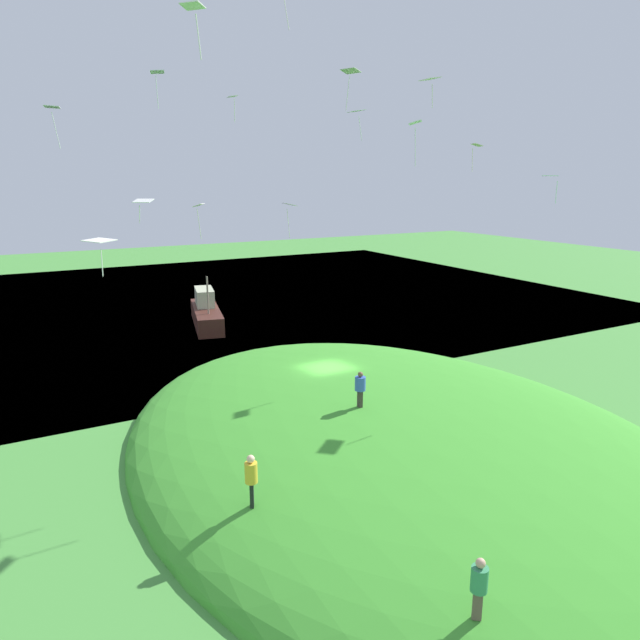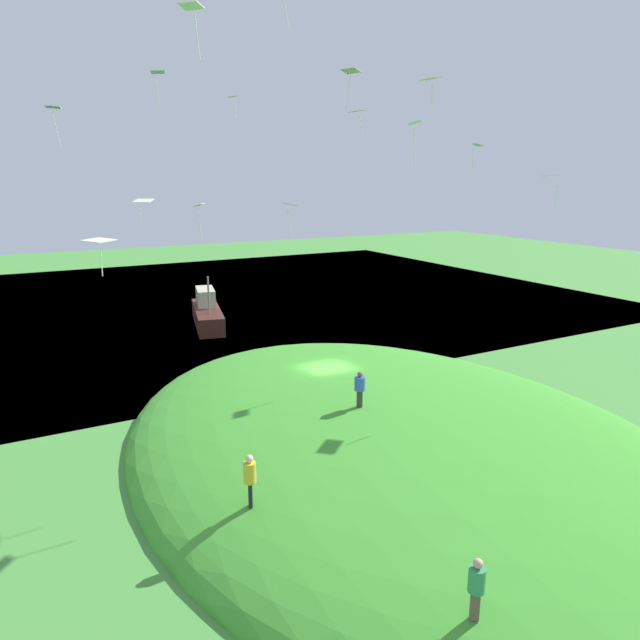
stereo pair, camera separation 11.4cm
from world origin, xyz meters
The scene contains 22 objects.
ground_plane centered at (0.00, 0.00, 0.00)m, with size 160.00×160.00×0.00m, color #458E3A.
lake_water centered at (-30.00, 0.00, -0.20)m, with size 54.97×80.00×0.40m, color #334B6B.
grass_hill centered at (6.09, 0.09, 0.00)m, with size 31.73×23.12×4.30m, color green.
boat_on_lake centered at (-19.56, -0.54, 1.05)m, with size 8.65×3.82×4.50m.
person_walking_path centered at (5.85, -1.62, 3.12)m, with size 0.48×0.48×1.62m.
person_on_hilltop centered at (16.83, -5.23, 2.31)m, with size 0.59×0.59×1.72m.
person_watching_kites centered at (9.76, -8.31, 2.55)m, with size 0.55×0.55×1.84m.
kite_0 centered at (-3.04, -5.73, 10.42)m, with size 0.81×0.76×1.78m.
kite_1 centered at (-9.14, -11.50, 15.45)m, with size 1.20×0.94×2.14m.
kite_3 centered at (-6.43, -2.44, 16.23)m, with size 0.66×0.47×1.43m.
kite_4 centered at (-4.49, -7.02, 16.86)m, with size 1.08×0.88×1.75m.
kite_5 centered at (8.22, -8.99, 16.44)m, with size 0.76×0.74×1.42m.
kite_6 centered at (2.21, 7.73, 13.49)m, with size 0.79×0.67×1.44m.
kite_8 centered at (2.30, -11.28, 9.54)m, with size 1.44×1.41×1.39m.
kite_9 centered at (-6.16, 5.57, 15.91)m, with size 1.13×0.82×1.86m.
kite_10 centered at (4.08, 2.96, 16.13)m, with size 0.90×0.63×1.29m.
kite_11 centered at (5.71, 0.94, 13.97)m, with size 0.92×0.89×1.85m.
kite_12 centered at (-4.34, 3.96, 17.77)m, with size 1.24×1.06×2.24m.
kite_13 centered at (7.37, 7.36, 11.95)m, with size 1.15×1.17×1.24m.
kite_14 centered at (-8.57, 2.03, 10.18)m, with size 1.31×1.02×2.26m.
kite_15 centered at (-1.53, -8.76, 10.86)m, with size 0.96×1.01×1.10m.
mooring_post centered at (-2.41, 4.51, 0.46)m, with size 0.14×0.14×0.91m, color brown.
Camera 1 is at (25.28, -14.29, 11.79)m, focal length 31.67 mm.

